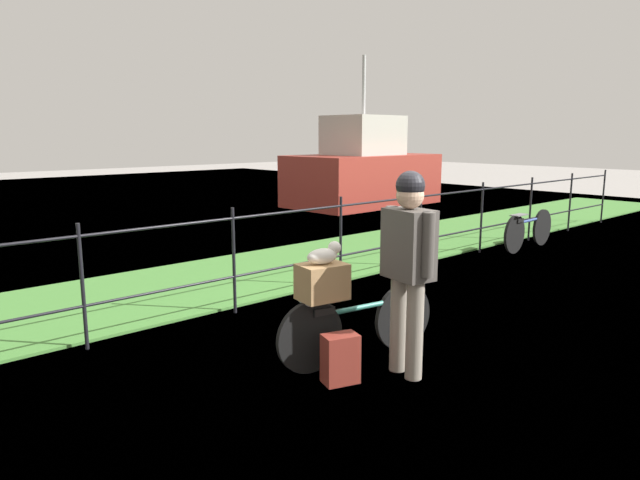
# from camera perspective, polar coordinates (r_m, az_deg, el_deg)

# --- Properties ---
(ground_plane) EXTENTS (60.00, 60.00, 0.00)m
(ground_plane) POSITION_cam_1_polar(r_m,az_deg,el_deg) (5.45, 13.26, -10.86)
(ground_plane) COLOR #9E9993
(grass_strip) EXTENTS (27.00, 2.40, 0.03)m
(grass_strip) POSITION_cam_1_polar(r_m,az_deg,el_deg) (8.01, -8.95, -3.68)
(grass_strip) COLOR #478438
(grass_strip) RESTS_ON ground
(harbor_water) EXTENTS (30.00, 30.00, 0.00)m
(harbor_water) POSITION_cam_1_polar(r_m,az_deg,el_deg) (13.70, -23.76, 1.41)
(harbor_water) COLOR slate
(harbor_water) RESTS_ON ground
(iron_fence) EXTENTS (18.04, 0.04, 1.18)m
(iron_fence) POSITION_cam_1_polar(r_m,az_deg,el_deg) (6.80, -2.87, -0.35)
(iron_fence) COLOR black
(iron_fence) RESTS_ON ground
(bicycle_main) EXTENTS (1.60, 0.33, 0.62)m
(bicycle_main) POSITION_cam_1_polar(r_m,az_deg,el_deg) (5.04, 3.72, -8.42)
(bicycle_main) COLOR black
(bicycle_main) RESTS_ON ground
(wooden_crate) EXTENTS (0.43, 0.34, 0.30)m
(wooden_crate) POSITION_cam_1_polar(r_m,az_deg,el_deg) (4.72, 0.23, -4.18)
(wooden_crate) COLOR #A87F51
(wooden_crate) RESTS_ON bicycle_main
(terrier_dog) EXTENTS (0.32, 0.19, 0.18)m
(terrier_dog) POSITION_cam_1_polar(r_m,az_deg,el_deg) (4.68, 0.48, -1.45)
(terrier_dog) COLOR silver
(terrier_dog) RESTS_ON wooden_crate
(cyclist_person) EXTENTS (0.32, 0.53, 1.68)m
(cyclist_person) POSITION_cam_1_polar(r_m,az_deg,el_deg) (4.62, 8.82, -1.58)
(cyclist_person) COLOR gray
(cyclist_person) RESTS_ON ground
(backpack_on_paving) EXTENTS (0.32, 0.26, 0.40)m
(backpack_on_paving) POSITION_cam_1_polar(r_m,az_deg,el_deg) (4.65, 2.04, -11.75)
(backpack_on_paving) COLOR maroon
(backpack_on_paving) RESTS_ON ground
(bicycle_parked) EXTENTS (1.68, 0.18, 0.65)m
(bicycle_parked) POSITION_cam_1_polar(r_m,az_deg,el_deg) (10.45, 20.06, 0.97)
(bicycle_parked) COLOR black
(bicycle_parked) RESTS_ON ground
(moored_boat_near) EXTENTS (4.28, 2.40, 4.06)m
(moored_boat_near) POSITION_cam_1_polar(r_m,az_deg,el_deg) (16.11, 4.27, 6.84)
(moored_boat_near) COLOR #9E3328
(moored_boat_near) RESTS_ON ground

